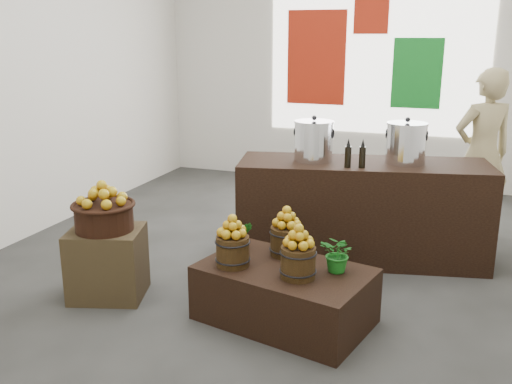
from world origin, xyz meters
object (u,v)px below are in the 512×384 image
(counter, at_px, (362,211))
(stock_pot_center, at_px, (406,144))
(wicker_basket, at_px, (104,217))
(display_table, at_px, (285,294))
(shopper, at_px, (482,154))
(crate, at_px, (107,263))
(stock_pot_left, at_px, (314,142))

(counter, distance_m, stock_pot_center, 0.80)
(wicker_basket, height_order, stock_pot_center, stock_pot_center)
(wicker_basket, bearing_deg, display_table, 3.58)
(shopper, bearing_deg, crate, 12.11)
(crate, relative_size, counter, 0.25)
(shopper, bearing_deg, stock_pot_left, 7.50)
(counter, xyz_separation_m, shopper, (1.13, 1.17, 0.44))
(counter, bearing_deg, display_table, -114.28)
(display_table, relative_size, shopper, 0.70)
(wicker_basket, bearing_deg, shopper, 42.88)
(crate, height_order, stock_pot_center, stock_pot_center)
(stock_pot_center, height_order, shopper, shopper)
(counter, distance_m, shopper, 1.68)
(stock_pot_left, xyz_separation_m, stock_pot_center, (0.88, 0.19, 0.00))
(display_table, relative_size, stock_pot_center, 3.46)
(stock_pot_center, bearing_deg, display_table, -113.54)
(wicker_basket, distance_m, display_table, 1.68)
(display_table, distance_m, stock_pot_center, 2.05)
(crate, distance_m, stock_pot_left, 2.30)
(wicker_basket, distance_m, stock_pot_center, 2.94)
(crate, relative_size, shopper, 0.33)
(wicker_basket, height_order, shopper, shopper)
(display_table, bearing_deg, crate, -163.22)
(crate, xyz_separation_m, display_table, (1.60, 0.10, -0.08))
(wicker_basket, height_order, display_table, wicker_basket)
(stock_pot_left, relative_size, shopper, 0.20)
(counter, relative_size, stock_pot_center, 6.47)
(stock_pot_left, distance_m, stock_pot_center, 0.90)
(stock_pot_center, relative_size, shopper, 0.20)
(wicker_basket, bearing_deg, crate, 0.00)
(display_table, xyz_separation_m, stock_pot_center, (0.72, 1.65, 0.98))
(stock_pot_left, bearing_deg, stock_pot_center, 12.27)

